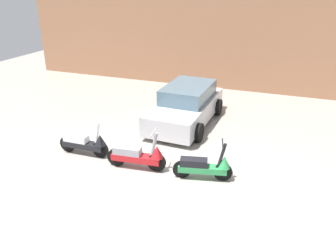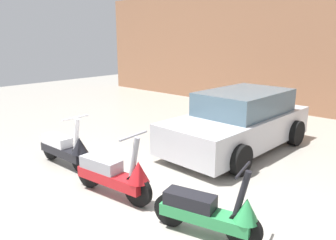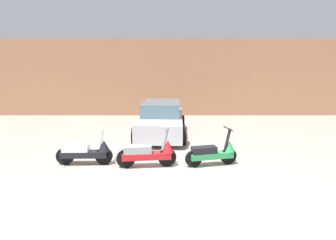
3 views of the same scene
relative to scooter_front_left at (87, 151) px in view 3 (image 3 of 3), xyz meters
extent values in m
plane|color=#9E998E|center=(2.14, -0.53, -0.38)|extent=(28.00, 28.00, 0.00)
cube|color=#9E6B4C|center=(2.14, 7.69, 1.70)|extent=(19.60, 0.12, 4.17)
cylinder|color=black|center=(0.46, 0.01, -0.14)|extent=(0.48, 0.10, 0.48)
cylinder|color=black|center=(-0.60, -0.02, -0.14)|extent=(0.48, 0.10, 0.48)
cube|color=black|center=(-0.07, 0.00, -0.08)|extent=(1.26, 0.33, 0.17)
cube|color=white|center=(-0.29, -0.01, 0.09)|extent=(0.71, 0.30, 0.19)
cylinder|color=white|center=(0.41, 0.01, 0.34)|extent=(0.22, 0.09, 0.68)
cylinder|color=white|center=(0.41, 0.01, 0.68)|extent=(0.05, 0.56, 0.03)
cone|color=black|center=(0.48, 0.01, 0.16)|extent=(0.33, 0.33, 0.31)
cylinder|color=black|center=(2.22, -0.12, -0.13)|extent=(0.51, 0.14, 0.50)
cylinder|color=black|center=(1.11, -0.24, -0.13)|extent=(0.51, 0.14, 0.50)
cube|color=#B2191E|center=(1.67, -0.18, -0.07)|extent=(1.34, 0.44, 0.17)
cube|color=gray|center=(1.43, -0.20, 0.12)|extent=(0.76, 0.37, 0.20)
cylinder|color=gray|center=(2.16, -0.13, 0.37)|extent=(0.24, 0.11, 0.71)
cylinder|color=gray|center=(2.16, -0.13, 0.73)|extent=(0.10, 0.58, 0.03)
cone|color=#B2191E|center=(2.24, -0.12, 0.18)|extent=(0.37, 0.37, 0.33)
cylinder|color=black|center=(3.93, 0.05, -0.15)|extent=(0.47, 0.18, 0.46)
cylinder|color=black|center=(2.93, -0.18, -0.15)|extent=(0.47, 0.18, 0.46)
cube|color=#2D8C4C|center=(3.43, -0.07, -0.10)|extent=(1.23, 0.55, 0.16)
cube|color=black|center=(3.22, -0.12, 0.07)|extent=(0.72, 0.41, 0.18)
cylinder|color=black|center=(3.88, 0.03, 0.31)|extent=(0.22, 0.12, 0.65)
cylinder|color=black|center=(3.88, 0.03, 0.64)|extent=(0.15, 0.53, 0.03)
cone|color=#2D8C4C|center=(3.95, 0.05, 0.13)|extent=(0.37, 0.37, 0.30)
cube|color=#B7B7BC|center=(1.97, 3.19, 0.11)|extent=(1.77, 3.96, 0.65)
cube|color=slate|center=(1.98, 3.42, 0.69)|extent=(1.51, 2.24, 0.51)
cylinder|color=black|center=(2.77, 1.95, -0.09)|extent=(0.23, 0.60, 0.60)
cylinder|color=black|center=(1.09, 2.01, -0.09)|extent=(0.23, 0.60, 0.60)
cylinder|color=black|center=(2.86, 4.37, -0.09)|extent=(0.23, 0.60, 0.60)
cylinder|color=black|center=(1.17, 4.43, -0.09)|extent=(0.23, 0.60, 0.60)
camera|label=1|loc=(5.08, -6.96, 4.18)|focal=35.00mm
camera|label=2|loc=(5.60, -3.18, 2.14)|focal=35.00mm
camera|label=3|loc=(2.24, -6.90, 2.26)|focal=28.00mm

